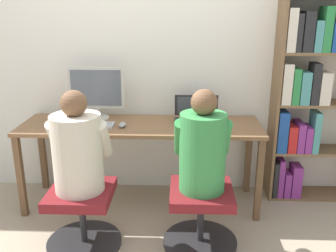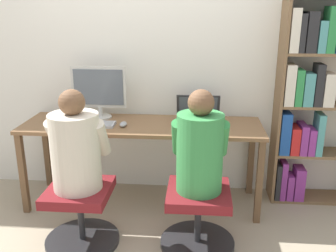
# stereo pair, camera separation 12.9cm
# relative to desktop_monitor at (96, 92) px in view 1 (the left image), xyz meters

# --- Properties ---
(ground_plane) EXTENTS (14.00, 14.00, 0.00)m
(ground_plane) POSITION_rel_desktop_monitor_xyz_m (0.39, -0.44, -0.97)
(ground_plane) COLOR tan
(wall_back) EXTENTS (10.00, 0.05, 2.60)m
(wall_back) POSITION_rel_desktop_monitor_xyz_m (0.39, 0.21, 0.33)
(wall_back) COLOR white
(wall_back) RESTS_ON ground_plane
(desk) EXTENTS (2.00, 0.59, 0.73)m
(desk) POSITION_rel_desktop_monitor_xyz_m (0.39, -0.15, -0.31)
(desk) COLOR brown
(desk) RESTS_ON ground_plane
(desktop_monitor) EXTENTS (0.48, 0.20, 0.45)m
(desktop_monitor) POSITION_rel_desktop_monitor_xyz_m (0.00, 0.00, 0.00)
(desktop_monitor) COLOR beige
(desktop_monitor) RESTS_ON desk
(laptop) EXTENTS (0.37, 0.28, 0.22)m
(laptop) POSITION_rel_desktop_monitor_xyz_m (0.86, -0.05, -0.19)
(laptop) COLOR #2D2D30
(laptop) RESTS_ON desk
(keyboard) EXTENTS (0.38, 0.15, 0.03)m
(keyboard) POSITION_rel_desktop_monitor_xyz_m (-0.01, -0.23, -0.22)
(keyboard) COLOR #B2B2B7
(keyboard) RESTS_ON desk
(computer_mouse_by_keyboard) EXTENTS (0.06, 0.11, 0.04)m
(computer_mouse_by_keyboard) POSITION_rel_desktop_monitor_xyz_m (0.25, -0.23, -0.22)
(computer_mouse_by_keyboard) COLOR #99999E
(computer_mouse_by_keyboard) RESTS_ON desk
(office_chair_left) EXTENTS (0.54, 0.54, 0.45)m
(office_chair_left) POSITION_rel_desktop_monitor_xyz_m (0.03, -0.79, -0.73)
(office_chair_left) COLOR #262628
(office_chair_left) RESTS_ON ground_plane
(office_chair_right) EXTENTS (0.54, 0.54, 0.45)m
(office_chair_right) POSITION_rel_desktop_monitor_xyz_m (0.88, -0.75, -0.73)
(office_chair_right) COLOR #262628
(office_chair_right) RESTS_ON ground_plane
(person_at_monitor) EXTENTS (0.42, 0.36, 0.71)m
(person_at_monitor) POSITION_rel_desktop_monitor_xyz_m (0.03, -0.78, -0.22)
(person_at_monitor) COLOR beige
(person_at_monitor) RESTS_ON office_chair_left
(person_at_laptop) EXTENTS (0.39, 0.35, 0.71)m
(person_at_laptop) POSITION_rel_desktop_monitor_xyz_m (0.88, -0.74, -0.21)
(person_at_laptop) COLOR #388C47
(person_at_laptop) RESTS_ON office_chair_right
(bookshelf) EXTENTS (0.85, 0.27, 1.75)m
(bookshelf) POSITION_rel_desktop_monitor_xyz_m (1.84, 0.02, -0.03)
(bookshelf) COLOR brown
(bookshelf) RESTS_ON ground_plane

